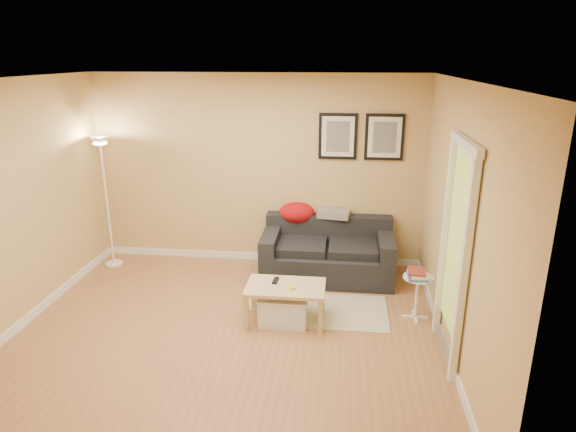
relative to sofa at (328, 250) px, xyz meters
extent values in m
plane|color=#A36746|center=(-1.00, -1.53, -0.38)|extent=(4.50, 4.50, 0.00)
plane|color=white|center=(-1.00, -1.53, 2.23)|extent=(4.50, 4.50, 0.00)
plane|color=tan|center=(-1.00, 0.47, 0.92)|extent=(4.50, 0.00, 4.50)
plane|color=tan|center=(-1.00, -3.53, 0.92)|extent=(4.50, 0.00, 4.50)
plane|color=tan|center=(-3.25, -1.53, 0.92)|extent=(0.00, 4.00, 4.00)
plane|color=tan|center=(1.25, -1.53, 0.92)|extent=(0.00, 4.00, 4.00)
cube|color=white|center=(-1.00, 0.46, -0.33)|extent=(4.50, 0.02, 0.10)
cube|color=white|center=(-3.24, -1.53, -0.33)|extent=(0.02, 4.00, 0.10)
cube|color=white|center=(1.24, -1.53, -0.33)|extent=(0.02, 4.00, 0.10)
cube|color=beige|center=(0.10, -0.95, -0.37)|extent=(1.25, 0.85, 0.01)
cube|color=#668C4C|center=(-0.58, -0.80, -0.37)|extent=(0.70, 0.50, 0.01)
cube|color=black|center=(-0.54, -1.12, 0.06)|extent=(0.06, 0.16, 0.02)
cylinder|color=yellow|center=(-0.33, -1.29, 0.07)|extent=(0.07, 0.07, 0.03)
camera|label=1|loc=(0.16, -6.06, 2.44)|focal=30.95mm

